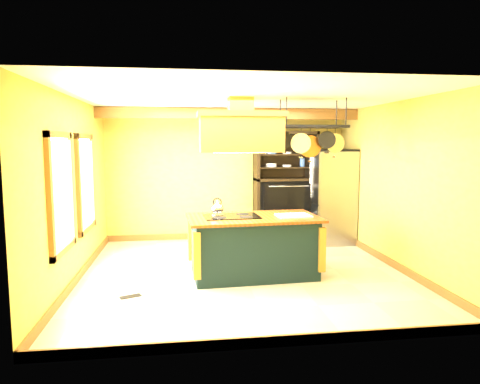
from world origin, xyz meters
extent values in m
plane|color=beige|center=(0.00, 0.00, 0.00)|extent=(5.00, 5.00, 0.00)
plane|color=white|center=(0.00, 0.00, 2.70)|extent=(5.00, 5.00, 0.00)
cube|color=gold|center=(0.00, 2.50, 1.35)|extent=(5.00, 0.02, 2.70)
cube|color=gold|center=(0.00, -2.50, 1.35)|extent=(5.00, 0.02, 2.70)
cube|color=gold|center=(-2.50, 0.00, 1.35)|extent=(0.02, 5.00, 2.70)
cube|color=gold|center=(2.50, 0.00, 1.35)|extent=(0.02, 5.00, 2.70)
cube|color=brown|center=(0.00, 1.70, 2.59)|extent=(5.00, 0.15, 0.20)
cube|color=brown|center=(-2.47, -0.80, 1.40)|extent=(0.06, 1.06, 1.56)
cube|color=white|center=(-2.44, -0.80, 1.40)|extent=(0.02, 0.85, 1.34)
cube|color=brown|center=(-2.47, 0.60, 1.40)|extent=(0.06, 1.06, 1.56)
cube|color=white|center=(-2.44, 0.60, 1.40)|extent=(0.02, 0.85, 1.34)
cube|color=black|center=(0.14, -0.14, 0.44)|extent=(1.88, 1.10, 0.88)
cube|color=#8F3C1B|center=(0.14, -0.14, 0.90)|extent=(2.04, 1.21, 0.04)
cube|color=black|center=(-0.20, -0.10, 0.93)|extent=(0.86, 0.62, 0.01)
ellipsoid|color=silver|center=(-0.40, 0.02, 1.03)|extent=(0.20, 0.20, 0.16)
cube|color=white|center=(0.75, -0.19, 0.93)|extent=(0.52, 0.41, 0.02)
cube|color=#C37C30|center=(-0.06, -0.14, 2.16)|extent=(1.21, 0.65, 0.51)
cube|color=brown|center=(-0.06, -0.14, 2.45)|extent=(1.28, 0.72, 0.08)
cube|color=#C37C30|center=(-0.06, -0.14, 2.56)|extent=(0.35, 0.35, 0.29)
cube|color=black|center=(1.04, -0.14, 2.28)|extent=(1.00, 0.50, 0.04)
cylinder|color=black|center=(0.58, -0.34, 2.49)|extent=(0.02, 0.02, 0.42)
cylinder|color=black|center=(1.49, 0.06, 2.49)|extent=(0.02, 0.02, 0.42)
cylinder|color=black|center=(0.63, -0.04, 2.08)|extent=(0.26, 0.04, 0.26)
cylinder|color=silver|center=(0.83, -0.24, 2.03)|extent=(0.30, 0.04, 0.30)
cylinder|color=#B7692D|center=(1.04, -0.04, 1.98)|extent=(0.34, 0.04, 0.34)
cylinder|color=black|center=(1.24, -0.24, 2.08)|extent=(0.26, 0.04, 0.26)
cylinder|color=silver|center=(1.44, -0.04, 2.03)|extent=(0.30, 0.04, 0.30)
cube|color=gray|center=(2.09, 1.90, 0.93)|extent=(0.78, 0.96, 1.87)
cube|color=gray|center=(1.69, 1.66, 1.35)|extent=(0.03, 0.46, 1.01)
cube|color=gray|center=(1.69, 2.14, 1.35)|extent=(0.03, 0.46, 1.01)
cube|color=gray|center=(1.69, 1.90, 0.43)|extent=(0.03, 0.92, 0.79)
cube|color=black|center=(2.09, 1.90, 0.03)|extent=(0.74, 0.91, 0.06)
cube|color=black|center=(1.20, 2.45, 1.14)|extent=(1.28, 0.06, 2.27)
cube|color=black|center=(0.59, 2.21, 1.14)|extent=(0.06, 0.54, 2.27)
cube|color=black|center=(1.81, 2.21, 1.14)|extent=(0.06, 0.54, 2.27)
cube|color=black|center=(1.20, 2.21, 1.28)|extent=(1.28, 0.54, 0.05)
cube|color=black|center=(1.20, 2.24, 0.67)|extent=(1.16, 0.44, 1.22)
cube|color=black|center=(1.20, 1.92, 0.94)|extent=(1.00, 0.04, 0.54)
cube|color=black|center=(1.20, 1.92, 0.40)|extent=(1.00, 0.04, 0.49)
cube|color=black|center=(1.20, 2.21, 1.53)|extent=(1.16, 0.48, 0.02)
cube|color=black|center=(1.20, 2.21, 1.80)|extent=(1.16, 0.48, 0.02)
cube|color=black|center=(1.20, 2.21, 2.05)|extent=(1.16, 0.48, 0.03)
cylinder|color=white|center=(0.88, 2.16, 1.58)|extent=(0.22, 0.22, 0.07)
cylinder|color=#3C68AA|center=(1.55, 2.16, 1.90)|extent=(0.10, 0.10, 0.17)
cube|color=black|center=(-1.64, -0.85, 0.01)|extent=(0.30, 0.22, 0.01)
camera|label=1|loc=(-0.92, -6.48, 2.04)|focal=32.00mm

